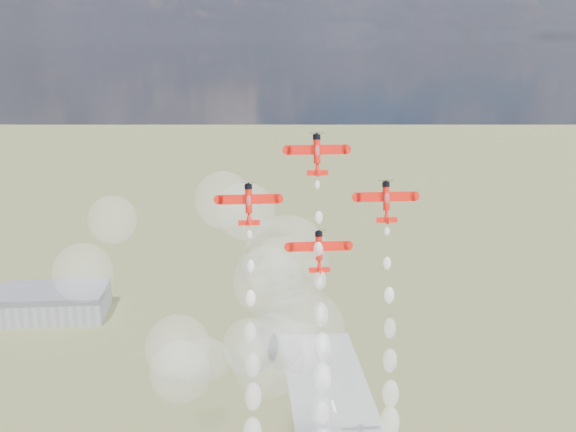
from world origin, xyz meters
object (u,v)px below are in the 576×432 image
Objects in this scene: hangar at (52,303)px; plane_right at (386,201)px; plane_lead at (317,154)px; plane_left at (249,203)px; plane_slot at (319,250)px.

plane_right is (117.27, -171.44, 88.31)m from hangar.
plane_lead is (103.47, -168.87, 97.62)m from hangar.
hangar is 4.21× the size of plane_lead.
hangar is 225.71m from plane_right.
plane_lead is 1.00× the size of plane_right.
plane_lead is at bearing 10.55° from plane_left.
hangar is 4.21× the size of plane_slot.
plane_lead reaches higher than plane_slot.
plane_lead is 1.00× the size of plane_slot.
plane_left is at bearing -62.39° from hangar.
plane_slot is at bearing -59.26° from hangar.
hangar is at bearing 121.50° from plane_lead.
plane_right is at bearing -55.63° from hangar.
plane_left and plane_right have the same top height.
plane_left is at bearing -169.45° from plane_lead.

